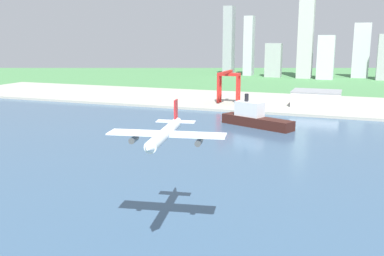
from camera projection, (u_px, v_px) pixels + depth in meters
name	position (u px, v px, depth m)	size (l,w,h in m)	color
ground_plane	(261.00, 147.00, 278.75)	(2400.00, 2400.00, 0.00)	#47814A
water_bay	(237.00, 174.00, 223.70)	(840.00, 360.00, 0.15)	#385675
industrial_pier	(298.00, 104.00, 452.78)	(840.00, 140.00, 2.50)	#A6A698
airplane_landing	(165.00, 134.00, 143.08)	(40.56, 42.71, 12.50)	white
cargo_ship	(254.00, 118.00, 341.93)	(61.13, 36.59, 25.13)	#381914
port_crane_red	(228.00, 80.00, 441.92)	(22.55, 37.83, 33.69)	red
warehouse_main	(316.00, 98.00, 427.55)	(46.27, 36.07, 15.40)	white
distant_skyline	(308.00, 47.00, 747.31)	(319.60, 68.74, 157.44)	#9699A2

